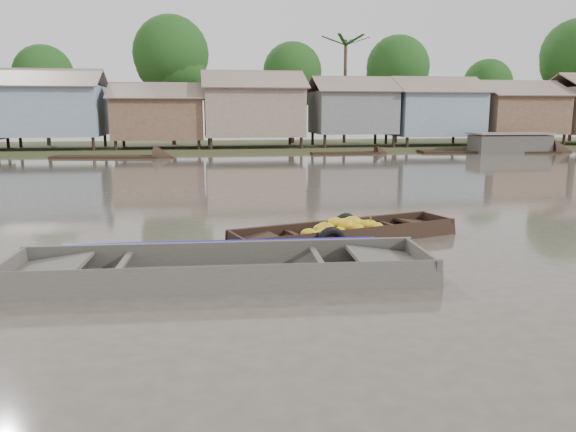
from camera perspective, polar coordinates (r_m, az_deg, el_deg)
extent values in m
plane|color=#453D35|center=(9.83, -1.47, -5.49)|extent=(120.00, 120.00, 0.00)
cube|color=#384723|center=(42.47, -7.40, 6.90)|extent=(120.00, 12.00, 0.50)
cube|color=gray|center=(39.95, -22.79, 9.81)|extent=(6.20, 5.20, 3.20)
cube|color=brown|center=(38.64, -23.51, 12.81)|extent=(6.60, 3.02, 1.28)
cube|color=brown|center=(41.37, -22.54, 12.68)|extent=(6.60, 3.02, 1.28)
cube|color=brown|center=(38.95, -12.99, 9.62)|extent=(5.80, 4.60, 2.70)
cube|color=brown|center=(37.73, -13.23, 12.33)|extent=(6.20, 2.67, 1.14)
cube|color=brown|center=(40.21, -12.98, 12.22)|extent=(6.20, 2.67, 1.14)
cube|color=#816F59|center=(39.04, -3.60, 10.53)|extent=(6.50, 5.30, 3.30)
cube|color=brown|center=(37.67, -3.42, 13.73)|extent=(6.90, 3.08, 1.31)
cube|color=brown|center=(40.52, -3.83, 13.51)|extent=(6.90, 3.08, 1.31)
cube|color=slate|center=(40.32, 6.52, 10.42)|extent=(5.40, 4.70, 2.90)
cube|color=brown|center=(39.14, 7.09, 13.19)|extent=(5.80, 2.73, 1.17)
cube|color=brown|center=(41.58, 6.10, 13.05)|extent=(5.80, 2.73, 1.17)
cube|color=gray|center=(42.31, 14.50, 10.03)|extent=(6.00, 5.00, 3.10)
cube|color=brown|center=(41.11, 15.39, 12.77)|extent=(6.40, 2.90, 1.24)
cube|color=brown|center=(43.59, 13.90, 12.70)|extent=(6.40, 2.90, 1.24)
cube|color=brown|center=(45.28, 22.17, 9.55)|extent=(5.70, 4.90, 2.80)
cube|color=brown|center=(44.18, 23.24, 11.87)|extent=(6.10, 2.85, 1.21)
cube|color=brown|center=(46.45, 21.48, 11.89)|extent=(6.10, 2.85, 1.21)
cylinder|color=#473323|center=(44.68, -23.30, 9.46)|extent=(0.28, 0.28, 4.90)
sphere|color=#183811|center=(44.75, -23.57, 13.04)|extent=(4.20, 4.20, 4.20)
cylinder|color=#473323|center=(42.40, -11.63, 11.03)|extent=(0.28, 0.28, 6.30)
sphere|color=#183811|center=(42.59, -11.82, 15.87)|extent=(5.40, 5.40, 5.40)
cylinder|color=#473323|center=(43.96, 0.45, 10.54)|extent=(0.28, 0.28, 5.25)
sphere|color=#183811|center=(44.06, 0.46, 14.44)|extent=(4.50, 4.50, 4.50)
cylinder|color=#473323|center=(45.02, 10.94, 10.57)|extent=(0.28, 0.28, 5.60)
sphere|color=#183811|center=(45.14, 11.09, 14.64)|extent=(4.80, 4.80, 4.80)
cylinder|color=#473323|center=(49.20, 19.43, 9.55)|extent=(0.28, 0.28, 4.55)
sphere|color=#183811|center=(49.24, 19.63, 12.57)|extent=(3.90, 3.90, 3.90)
cylinder|color=#473323|center=(52.05, 26.95, 10.20)|extent=(0.28, 0.28, 6.65)
cylinder|color=#473323|center=(44.33, 5.79, 12.26)|extent=(0.24, 0.24, 8.00)
cube|color=black|center=(12.18, 5.85, -2.76)|extent=(5.03, 2.32, 0.08)
cube|color=black|center=(12.58, 4.59, -1.39)|extent=(4.90, 1.57, 0.47)
cube|color=black|center=(11.69, 7.25, -2.39)|extent=(4.90, 1.57, 0.47)
cube|color=black|center=(13.57, 14.86, -0.84)|extent=(0.37, 1.07, 0.44)
cube|color=black|center=(13.29, 13.45, -0.76)|extent=(1.10, 1.16, 0.18)
cube|color=black|center=(11.07, -5.19, -3.08)|extent=(0.37, 1.07, 0.44)
cube|color=black|center=(11.21, -3.12, -2.58)|extent=(1.10, 1.16, 0.18)
cube|color=black|center=(11.55, 0.84, -1.98)|extent=(0.40, 1.04, 0.05)
cube|color=black|center=(12.76, 10.44, -0.94)|extent=(0.40, 1.04, 0.05)
ellipsoid|color=gold|center=(12.34, 10.03, -1.61)|extent=(0.39, 0.32, 0.21)
ellipsoid|color=gold|center=(12.62, 7.52, -1.11)|extent=(0.41, 0.33, 0.22)
ellipsoid|color=gold|center=(12.22, 7.31, -0.88)|extent=(0.43, 0.35, 0.23)
ellipsoid|color=gold|center=(12.36, 8.86, -1.14)|extent=(0.43, 0.35, 0.23)
ellipsoid|color=gold|center=(12.13, 6.55, -0.60)|extent=(0.48, 0.39, 0.26)
ellipsoid|color=gold|center=(11.67, 3.90, -1.89)|extent=(0.42, 0.34, 0.22)
ellipsoid|color=gold|center=(11.91, 3.87, -1.17)|extent=(0.47, 0.39, 0.25)
ellipsoid|color=gold|center=(12.05, 6.38, -1.05)|extent=(0.42, 0.34, 0.22)
ellipsoid|color=gold|center=(12.16, 5.81, -0.64)|extent=(0.36, 0.29, 0.19)
ellipsoid|color=gold|center=(11.92, 6.97, -1.85)|extent=(0.38, 0.31, 0.20)
ellipsoid|color=gold|center=(11.81, 2.15, -1.81)|extent=(0.43, 0.35, 0.23)
ellipsoid|color=gold|center=(12.05, 6.94, -1.26)|extent=(0.41, 0.33, 0.22)
ellipsoid|color=gold|center=(12.49, 6.05, -1.10)|extent=(0.40, 0.33, 0.22)
ellipsoid|color=gold|center=(11.93, 5.89, -0.93)|extent=(0.45, 0.37, 0.24)
ellipsoid|color=gold|center=(11.74, 5.17, -1.56)|extent=(0.36, 0.30, 0.19)
ellipsoid|color=gold|center=(12.09, 4.77, -1.08)|extent=(0.41, 0.34, 0.22)
ellipsoid|color=gold|center=(11.50, 3.28, -2.57)|extent=(0.37, 0.31, 0.20)
ellipsoid|color=gold|center=(12.19, 4.22, -1.01)|extent=(0.37, 0.30, 0.20)
ellipsoid|color=gold|center=(12.65, 8.21, -0.92)|extent=(0.46, 0.38, 0.24)
ellipsoid|color=gold|center=(12.22, 4.79, -1.16)|extent=(0.38, 0.31, 0.20)
ellipsoid|color=gold|center=(12.19, 7.90, -0.85)|extent=(0.37, 0.30, 0.20)
ellipsoid|color=gold|center=(11.64, 3.51, -1.95)|extent=(0.47, 0.38, 0.25)
ellipsoid|color=gold|center=(12.53, 6.11, -1.10)|extent=(0.39, 0.32, 0.21)
ellipsoid|color=gold|center=(12.17, 4.86, -1.06)|extent=(0.42, 0.34, 0.22)
ellipsoid|color=gold|center=(11.59, 3.84, -2.20)|extent=(0.46, 0.38, 0.25)
ellipsoid|color=gold|center=(12.00, 4.82, -0.70)|extent=(0.44, 0.36, 0.24)
ellipsoid|color=gold|center=(11.86, 3.37, -1.33)|extent=(0.40, 0.33, 0.21)
ellipsoid|color=gold|center=(12.16, 5.42, -0.95)|extent=(0.45, 0.37, 0.24)
ellipsoid|color=gold|center=(11.69, 2.50, -2.25)|extent=(0.36, 0.30, 0.19)
cylinder|color=#3F6626|center=(11.85, 4.04, -0.85)|extent=(0.04, 0.04, 0.16)
cylinder|color=#3F6626|center=(12.17, 6.62, -0.59)|extent=(0.04, 0.04, 0.16)
cylinder|color=#3F6626|center=(12.41, 8.38, -0.41)|extent=(0.04, 0.04, 0.16)
torus|color=black|center=(12.82, 5.83, -1.11)|extent=(0.67, 0.34, 0.65)
torus|color=black|center=(11.26, 4.36, -2.74)|extent=(0.69, 0.35, 0.67)
cube|color=#413D37|center=(9.47, -6.67, -6.71)|extent=(6.85, 1.82, 0.08)
cube|color=#413D37|center=(10.20, -6.64, -4.06)|extent=(6.93, 0.53, 0.55)
cube|color=#413D37|center=(8.61, -6.76, -6.86)|extent=(6.93, 0.53, 0.55)
cube|color=#413D37|center=(9.94, 13.32, -4.67)|extent=(0.15, 1.69, 0.53)
cube|color=#413D37|center=(9.75, 10.05, -4.45)|extent=(1.25, 1.52, 0.22)
cube|color=#413D37|center=(10.05, -26.51, -5.37)|extent=(0.15, 1.69, 0.53)
cube|color=#413D37|center=(9.84, -23.31, -5.03)|extent=(1.25, 1.52, 0.22)
cube|color=#413D37|center=(9.54, -16.54, -4.79)|extent=(0.19, 1.63, 0.05)
cube|color=#413D37|center=(9.48, 3.16, -4.45)|extent=(0.19, 1.63, 0.05)
cube|color=#665E54|center=(9.46, -6.67, -6.49)|extent=(5.23, 1.60, 0.02)
cube|color=#0F0E8E|center=(10.20, -6.67, -2.83)|extent=(5.60, 0.38, 0.14)
torus|color=olive|center=(9.27, 2.22, -6.63)|extent=(0.39, 0.39, 0.06)
torus|color=olive|center=(9.26, 2.22, -6.41)|extent=(0.31, 0.31, 0.06)
cube|color=black|center=(39.50, 19.59, 6.02)|extent=(9.12, 3.14, 0.35)
cube|color=black|center=(34.69, -17.99, 5.56)|extent=(6.40, 2.40, 0.35)
cube|color=black|center=(36.18, 5.85, 6.21)|extent=(4.42, 1.01, 0.35)
cube|color=black|center=(39.94, 21.59, 6.80)|extent=(5.00, 2.00, 1.20)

